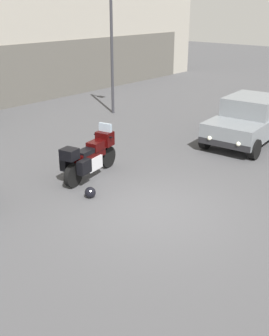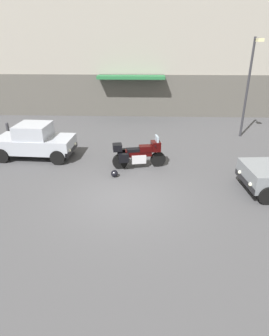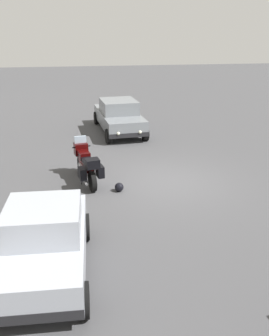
{
  "view_description": "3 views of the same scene",
  "coord_description": "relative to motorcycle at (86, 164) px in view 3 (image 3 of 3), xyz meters",
  "views": [
    {
      "loc": [
        -6.61,
        -5.16,
        4.48
      ],
      "look_at": [
        0.66,
        1.17,
        0.57
      ],
      "focal_mm": 43.23,
      "sensor_mm": 36.0,
      "label": 1
    },
    {
      "loc": [
        0.69,
        -8.66,
        5.02
      ],
      "look_at": [
        0.33,
        1.04,
        0.66
      ],
      "focal_mm": 31.0,
      "sensor_mm": 36.0,
      "label": 2
    },
    {
      "loc": [
        -10.65,
        2.85,
        4.73
      ],
      "look_at": [
        -0.14,
        1.09,
        0.61
      ],
      "focal_mm": 38.59,
      "sensor_mm": 36.0,
      "label": 3
    }
  ],
  "objects": [
    {
      "name": "car_compact_side",
      "position": [
        -4.69,
        1.0,
        0.15
      ],
      "size": [
        3.54,
        1.85,
        1.56
      ],
      "rotation": [
        0.0,
        0.0,
        -0.05
      ],
      "color": "#9EA3AD",
      "rests_on": "ground"
    },
    {
      "name": "helmet",
      "position": [
        -0.91,
        -0.95,
        -0.48
      ],
      "size": [
        0.28,
        0.28,
        0.28
      ],
      "primitive_type": "sphere",
      "color": "black",
      "rests_on": "ground"
    },
    {
      "name": "ground_plane",
      "position": [
        -0.42,
        -2.59,
        -0.62
      ],
      "size": [
        80.0,
        80.0,
        0.0
      ],
      "primitive_type": "plane",
      "color": "#424244"
    },
    {
      "name": "car_sedan_far",
      "position": [
        6.03,
        -1.82,
        0.16
      ],
      "size": [
        4.67,
        2.23,
        1.56
      ],
      "rotation": [
        0.0,
        0.0,
        3.22
      ],
      "color": "slate",
      "rests_on": "ground"
    },
    {
      "name": "motorcycle",
      "position": [
        0.0,
        0.0,
        0.0
      ],
      "size": [
        2.25,
        0.96,
        1.36
      ],
      "rotation": [
        0.0,
        0.0,
        0.19
      ],
      "color": "black",
      "rests_on": "ground"
    }
  ]
}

